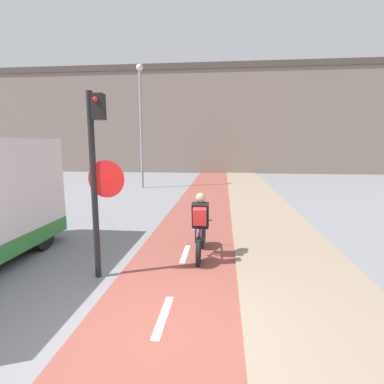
# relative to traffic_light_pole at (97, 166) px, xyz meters

# --- Properties ---
(ground_plane) EXTENTS (120.00, 120.00, 0.00)m
(ground_plane) POSITION_rel_traffic_light_pole_xyz_m (1.40, -1.71, -2.08)
(ground_plane) COLOR gray
(bike_lane) EXTENTS (2.22, 60.00, 0.02)m
(bike_lane) POSITION_rel_traffic_light_pole_xyz_m (1.40, -1.70, -2.07)
(bike_lane) COLOR brown
(bike_lane) RESTS_ON ground_plane
(sidewalk_strip) EXTENTS (2.40, 60.00, 0.05)m
(sidewalk_strip) POSITION_rel_traffic_light_pole_xyz_m (3.71, -1.71, -2.05)
(sidewalk_strip) COLOR gray
(sidewalk_strip) RESTS_ON ground_plane
(building_row_background) EXTENTS (60.00, 5.20, 9.05)m
(building_row_background) POSITION_rel_traffic_light_pole_xyz_m (1.40, 23.08, 2.45)
(building_row_background) COLOR slate
(building_row_background) RESTS_ON ground_plane
(traffic_light_pole) EXTENTS (0.67, 0.26, 3.37)m
(traffic_light_pole) POSITION_rel_traffic_light_pole_xyz_m (0.00, 0.00, 0.00)
(traffic_light_pole) COLOR black
(traffic_light_pole) RESTS_ON ground_plane
(street_lamp_far) EXTENTS (0.36, 0.36, 6.71)m
(street_lamp_far) POSITION_rel_traffic_light_pole_xyz_m (-2.34, 11.41, 2.03)
(street_lamp_far) COLOR gray
(street_lamp_far) RESTS_ON ground_plane
(cyclist_near) EXTENTS (0.46, 1.67, 1.43)m
(cyclist_near) POSITION_rel_traffic_light_pole_xyz_m (1.75, 1.20, -1.38)
(cyclist_near) COLOR black
(cyclist_near) RESTS_ON ground_plane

